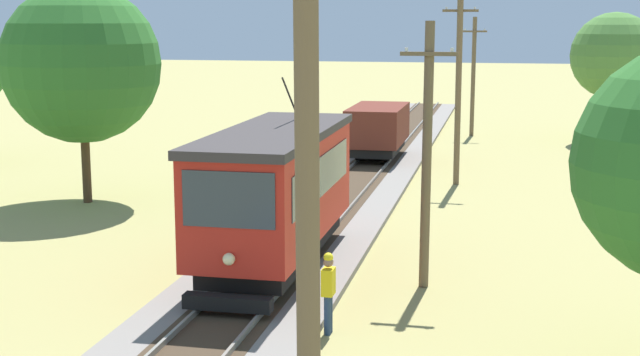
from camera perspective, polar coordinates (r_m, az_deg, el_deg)
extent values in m
cube|color=red|center=(23.05, -2.88, -0.58)|extent=(2.50, 8.00, 2.60)
cube|color=#383333|center=(22.83, -2.91, 2.89)|extent=(2.60, 8.32, 0.22)
cube|color=black|center=(23.40, -2.85, -4.39)|extent=(2.10, 7.04, 0.44)
cube|color=#2D3842|center=(19.18, -5.95, -1.41)|extent=(2.10, 0.03, 1.25)
cube|color=#2D3842|center=(22.70, 0.19, 0.19)|extent=(0.02, 6.72, 1.04)
sphere|color=#F4EAB2|center=(19.45, -5.92, -5.25)|extent=(0.28, 0.28, 0.28)
cylinder|color=black|center=(24.28, -1.96, 5.26)|extent=(0.05, 1.67, 1.19)
cube|color=black|center=(19.59, -6.00, -8.03)|extent=(2.00, 0.36, 0.32)
cylinder|color=black|center=(21.32, -4.39, -5.87)|extent=(1.54, 0.80, 0.80)
cylinder|color=black|center=(25.50, -1.57, -3.15)|extent=(1.54, 0.80, 0.80)
cube|color=maroon|center=(41.33, 3.77, 3.49)|extent=(2.40, 5.20, 1.70)
cube|color=black|center=(41.47, 3.75, 2.01)|extent=(2.02, 4.78, 0.38)
cylinder|color=black|center=(39.94, 3.43, 1.69)|extent=(1.54, 0.76, 0.76)
cylinder|color=black|center=(43.00, 4.05, 2.30)|extent=(1.54, 0.76, 0.76)
cylinder|color=brown|center=(8.75, -0.78, -5.92)|extent=(0.24, 0.44, 8.39)
cylinder|color=brown|center=(21.88, 6.93, 1.41)|extent=(0.24, 0.55, 6.59)
cube|color=brown|center=(21.64, 7.07, 7.98)|extent=(1.40, 0.10, 0.10)
cylinder|color=silver|center=(21.69, 5.61, 8.28)|extent=(0.08, 0.08, 0.10)
cylinder|color=silver|center=(21.59, 8.55, 8.21)|extent=(0.08, 0.08, 0.10)
cylinder|color=brown|center=(35.57, 8.95, 5.81)|extent=(0.24, 0.62, 7.91)
cube|color=brown|center=(35.47, 9.09, 10.65)|extent=(1.40, 0.10, 0.10)
cylinder|color=silver|center=(35.51, 8.19, 10.84)|extent=(0.08, 0.08, 0.10)
cylinder|color=silver|center=(35.45, 9.99, 10.79)|extent=(0.08, 0.08, 0.10)
cylinder|color=brown|center=(51.27, 9.89, 6.46)|extent=(0.24, 0.45, 6.76)
cube|color=brown|center=(51.17, 9.98, 9.33)|extent=(1.40, 0.10, 0.10)
cylinder|color=silver|center=(51.19, 9.36, 9.46)|extent=(0.08, 0.08, 0.10)
cylinder|color=silver|center=(51.15, 10.61, 9.43)|extent=(0.08, 0.08, 0.10)
cone|color=gray|center=(38.47, -2.32, 1.07)|extent=(2.37, 2.37, 0.99)
cylinder|color=navy|center=(19.05, 0.60, -8.73)|extent=(0.15, 0.15, 0.86)
cylinder|color=navy|center=(18.91, 0.48, -8.88)|extent=(0.15, 0.15, 0.86)
cube|color=yellow|center=(18.76, 0.54, -6.73)|extent=(0.25, 0.39, 0.58)
sphere|color=#936B51|center=(18.64, 0.55, -5.46)|extent=(0.22, 0.22, 0.22)
sphere|color=yellow|center=(18.61, 0.55, -5.17)|extent=(0.21, 0.21, 0.21)
cylinder|color=#4C3823|center=(33.20, -14.91, 0.95)|extent=(0.32, 0.32, 2.93)
sphere|color=#2D6B28|center=(32.83, -15.20, 7.16)|extent=(5.70, 5.70, 5.70)
cylinder|color=#4C3823|center=(50.47, 18.30, 3.88)|extent=(0.32, 0.32, 2.97)
sphere|color=#4C7F38|center=(50.24, 18.51, 7.53)|extent=(4.63, 4.63, 4.63)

